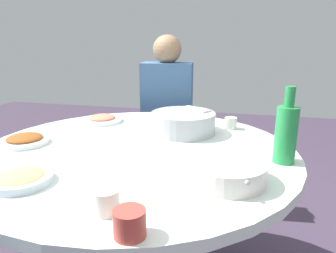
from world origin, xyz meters
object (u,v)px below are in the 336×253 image
(green_bottle, at_px, (286,133))
(tea_cup_far, at_px, (130,223))
(tea_cup_side, at_px, (231,123))
(stool_for_diner_left, at_px, (167,174))
(dish_noodles, at_px, (21,178))
(soup_bowl, at_px, (226,172))
(diner_left, at_px, (167,101))
(rice_bowl, at_px, (183,122))
(round_dining_table, at_px, (138,171))
(dish_stirfry, at_px, (25,140))
(dish_shrimp, at_px, (102,119))
(tea_cup_near, at_px, (106,201))

(green_bottle, bearing_deg, tea_cup_far, 144.64)
(tea_cup_side, relative_size, stool_for_diner_left, 0.13)
(dish_noodles, distance_m, tea_cup_side, 0.98)
(green_bottle, relative_size, tea_cup_far, 3.67)
(soup_bowl, distance_m, diner_left, 1.23)
(rice_bowl, xyz_separation_m, green_bottle, (-0.28, -0.43, 0.06))
(round_dining_table, bearing_deg, dish_noodles, 148.36)
(dish_stirfry, relative_size, dish_shrimp, 0.92)
(tea_cup_far, bearing_deg, rice_bowl, 2.56)
(green_bottle, xyz_separation_m, diner_left, (0.93, 0.66, -0.09))
(dish_shrimp, bearing_deg, diner_left, -22.17)
(dish_noodles, height_order, stool_for_diner_left, dish_noodles)
(soup_bowl, height_order, stool_for_diner_left, soup_bowl)
(soup_bowl, xyz_separation_m, dish_stirfry, (0.17, 0.86, -0.01))
(round_dining_table, relative_size, dish_shrimp, 6.07)
(dish_stirfry, bearing_deg, dish_shrimp, -21.48)
(tea_cup_near, xyz_separation_m, stool_for_diner_left, (1.40, 0.18, -0.56))
(rice_bowl, height_order, stool_for_diner_left, rice_bowl)
(stool_for_diner_left, bearing_deg, green_bottle, -144.42)
(rice_bowl, relative_size, diner_left, 0.40)
(tea_cup_far, bearing_deg, tea_cup_side, -10.85)
(rice_bowl, xyz_separation_m, tea_cup_near, (-0.75, 0.06, -0.02))
(stool_for_diner_left, height_order, diner_left, diner_left)
(round_dining_table, xyz_separation_m, stool_for_diner_left, (0.90, 0.09, -0.43))
(dish_noodles, distance_m, green_bottle, 0.90)
(dish_stirfry, relative_size, tea_cup_side, 3.22)
(dish_shrimp, height_order, diner_left, diner_left)
(dish_noodles, bearing_deg, dish_stirfry, 35.84)
(soup_bowl, distance_m, stool_for_diner_left, 1.35)
(rice_bowl, height_order, dish_shrimp, rice_bowl)
(soup_bowl, height_order, tea_cup_near, soup_bowl)
(tea_cup_near, height_order, diner_left, diner_left)
(dish_shrimp, height_order, green_bottle, green_bottle)
(soup_bowl, bearing_deg, diner_left, 22.46)
(tea_cup_near, bearing_deg, dish_noodles, 74.03)
(stool_for_diner_left, bearing_deg, soup_bowl, -157.54)
(tea_cup_near, relative_size, stool_for_diner_left, 0.15)
(dish_noodles, bearing_deg, rice_bowl, -30.68)
(dish_stirfry, height_order, green_bottle, green_bottle)
(dish_noodles, bearing_deg, green_bottle, -65.26)
(tea_cup_near, distance_m, tea_cup_far, 0.12)
(dish_noodles, relative_size, tea_cup_near, 2.70)
(round_dining_table, height_order, soup_bowl, soup_bowl)
(soup_bowl, distance_m, dish_shrimp, 0.91)
(stool_for_diner_left, bearing_deg, tea_cup_side, -139.29)
(rice_bowl, xyz_separation_m, dish_stirfry, (-0.32, 0.63, -0.03))
(soup_bowl, xyz_separation_m, diner_left, (1.14, 0.47, -0.01))
(tea_cup_far, distance_m, tea_cup_side, 0.96)
(tea_cup_near, xyz_separation_m, diner_left, (1.40, 0.18, -0.01))
(tea_cup_far, relative_size, diner_left, 0.10)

